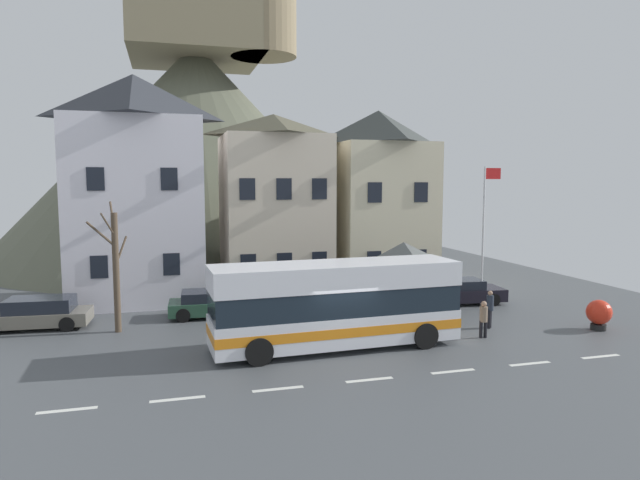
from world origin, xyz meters
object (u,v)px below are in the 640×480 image
(townhouse_01, at_px, (274,205))
(bare_tree_00, at_px, (116,268))
(parked_car_00, at_px, (37,313))
(pedestrian_00, at_px, (490,307))
(townhouse_02, at_px, (378,200))
(harbour_buoy, at_px, (599,313))
(parked_car_02, at_px, (366,293))
(flagpole, at_px, (485,226))
(parked_car_01, at_px, (211,304))
(transit_bus, at_px, (336,305))
(hilltop_castle, at_px, (198,146))
(bus_shelter, at_px, (404,256))
(townhouse_00, at_px, (137,189))
(parked_car_03, at_px, (458,291))
(pedestrian_01, at_px, (484,317))
(public_bench, at_px, (396,299))

(townhouse_01, height_order, bare_tree_00, townhouse_01)
(parked_car_00, distance_m, pedestrian_00, 19.76)
(townhouse_02, relative_size, harbour_buoy, 8.06)
(parked_car_02, distance_m, flagpole, 6.97)
(parked_car_01, xyz_separation_m, pedestrian_00, (11.58, -5.39, 0.30))
(transit_bus, relative_size, pedestrian_00, 5.84)
(hilltop_castle, relative_size, bus_shelter, 9.35)
(pedestrian_00, bearing_deg, townhouse_00, 145.56)
(townhouse_00, relative_size, flagpole, 1.68)
(parked_car_03, bearing_deg, pedestrian_01, -104.75)
(parked_car_00, height_order, parked_car_01, parked_car_00)
(townhouse_01, height_order, harbour_buoy, townhouse_01)
(parked_car_00, distance_m, pedestrian_01, 19.09)
(townhouse_01, distance_m, pedestrian_00, 13.21)
(parked_car_00, height_order, parked_car_02, parked_car_02)
(parked_car_03, xyz_separation_m, flagpole, (0.99, -0.77, 3.49))
(bus_shelter, relative_size, public_bench, 2.26)
(public_bench, bearing_deg, bare_tree_00, -175.52)
(hilltop_castle, distance_m, parked_car_02, 24.72)
(public_bench, xyz_separation_m, harbour_buoy, (6.74, -6.23, 0.26))
(townhouse_00, xyz_separation_m, parked_car_00, (-4.06, -5.01, -5.32))
(townhouse_00, distance_m, parked_car_00, 8.36)
(townhouse_00, relative_size, harbour_buoy, 9.12)
(townhouse_00, bearing_deg, pedestrian_01, -39.80)
(townhouse_02, distance_m, public_bench, 7.46)
(transit_bus, bearing_deg, townhouse_01, 88.92)
(public_bench, distance_m, harbour_buoy, 9.18)
(townhouse_00, height_order, bare_tree_00, townhouse_00)
(flagpole, bearing_deg, public_bench, 171.74)
(transit_bus, xyz_separation_m, bare_tree_00, (-8.28, 4.66, 1.07))
(hilltop_castle, height_order, parked_car_00, hilltop_castle)
(townhouse_00, relative_size, pedestrian_00, 7.23)
(parked_car_03, distance_m, public_bench, 3.54)
(parked_car_02, xyz_separation_m, pedestrian_01, (2.61, -6.75, 0.20))
(parked_car_02, distance_m, pedestrian_00, 6.61)
(hilltop_castle, relative_size, pedestrian_00, 20.41)
(parked_car_00, bearing_deg, townhouse_00, -125.18)
(townhouse_01, xyz_separation_m, parked_car_02, (3.89, -4.52, -4.39))
(parked_car_03, relative_size, public_bench, 2.98)
(townhouse_00, xyz_separation_m, public_bench, (12.62, -5.56, -5.50))
(parked_car_01, distance_m, bare_tree_00, 4.87)
(hilltop_castle, relative_size, parked_car_01, 8.34)
(pedestrian_00, bearing_deg, transit_bus, -172.36)
(hilltop_castle, xyz_separation_m, parked_car_00, (-8.29, -22.23, -8.73))
(harbour_buoy, bearing_deg, public_bench, 137.22)
(townhouse_02, relative_size, parked_car_00, 2.29)
(parked_car_02, bearing_deg, parked_car_03, -1.88)
(bus_shelter, xyz_separation_m, parked_car_03, (4.19, 2.37, -2.35))
(pedestrian_00, distance_m, bare_tree_00, 16.14)
(townhouse_01, bearing_deg, public_bench, -45.17)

